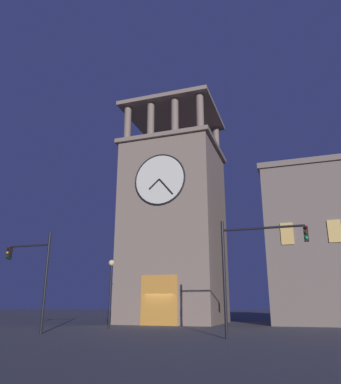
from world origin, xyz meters
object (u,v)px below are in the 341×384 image
Objects in this scene: clocktower at (174,226)px; traffic_signal_mid at (34,268)px; street_lamp at (111,280)px; traffic_signal_near at (251,257)px.

clocktower reaches higher than traffic_signal_mid.
traffic_signal_mid is 1.24× the size of street_lamp.
traffic_signal_mid reaches higher than street_lamp.
street_lamp is (1.97, 9.02, -5.61)m from clocktower.
clocktower is 3.99× the size of traffic_signal_mid.
traffic_signal_near is 0.99× the size of traffic_signal_mid.
street_lamp is at bearing -112.32° from traffic_signal_mid.
traffic_signal_mid is at bearing 0.70° from traffic_signal_near.
traffic_signal_mid is (13.17, 0.16, -0.19)m from traffic_signal_near.
traffic_signal_near is 1.23× the size of street_lamp.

